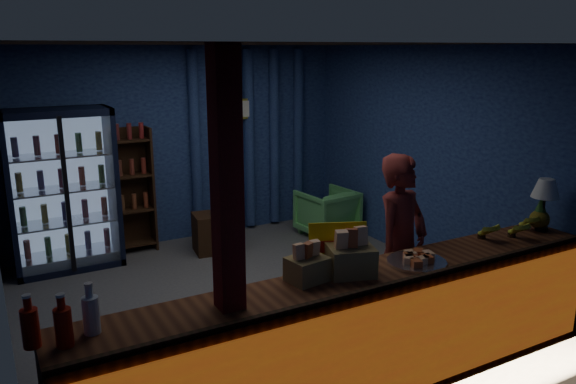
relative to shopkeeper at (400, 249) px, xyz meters
name	(u,v)px	position (x,y,z in m)	size (l,w,h in m)	color
ground	(252,297)	(-0.78, 1.40, -0.85)	(4.60, 4.60, 0.00)	#515154
room_walls	(250,151)	(-0.78, 1.40, 0.72)	(4.60, 4.60, 4.60)	navy
counter	(361,335)	(-0.78, -0.51, -0.37)	(4.40, 0.57, 0.99)	brown
support_post	(229,256)	(-1.83, -0.50, 0.45)	(0.16, 0.16, 2.60)	maroon
beverage_cooler	(62,190)	(-2.33, 3.32, 0.08)	(1.20, 0.62, 1.90)	black
bottle_shelf	(132,191)	(-1.48, 3.46, -0.06)	(0.50, 0.28, 1.60)	#381E12
curtain_folds	(249,140)	(0.22, 3.54, 0.45)	(1.74, 0.14, 2.50)	navy
framed_picture	(240,109)	(0.07, 3.50, 0.90)	(0.36, 0.04, 0.28)	gold
shopkeeper	(400,249)	(0.00, 0.00, 0.00)	(0.62, 0.41, 1.70)	maroon
green_chair	(327,212)	(1.03, 2.75, -0.52)	(0.70, 0.72, 0.65)	#61C264
side_table	(216,232)	(-0.58, 2.89, -0.59)	(0.61, 0.48, 0.61)	#381E12
yellow_sign	(338,246)	(-0.86, -0.28, 0.28)	(0.44, 0.25, 0.35)	yellow
soda_bottles	(62,321)	(-2.83, -0.45, 0.23)	(0.42, 0.18, 0.31)	#B31B0B
snack_box_left	(351,258)	(-0.84, -0.43, 0.22)	(0.40, 0.36, 0.35)	olive
snack_box_centre	(307,267)	(-1.18, -0.38, 0.20)	(0.30, 0.26, 0.29)	olive
pastry_tray	(417,260)	(-0.28, -0.51, 0.13)	(0.46, 0.46, 0.08)	silver
banana_bunches	(510,227)	(0.88, -0.41, 0.18)	(0.76, 0.30, 0.17)	yellow
table_lamp	(546,190)	(1.27, -0.45, 0.48)	(0.25, 0.25, 0.48)	black
pineapple	(540,216)	(1.27, -0.42, 0.23)	(0.18, 0.18, 0.31)	olive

